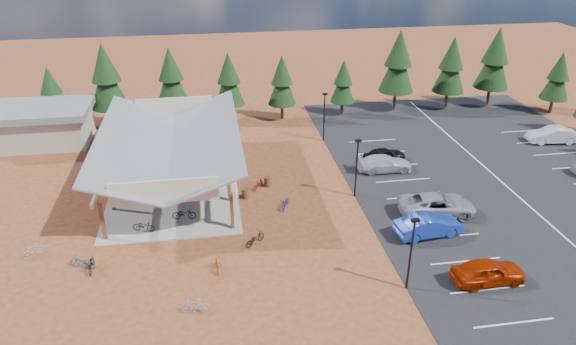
{
  "coord_description": "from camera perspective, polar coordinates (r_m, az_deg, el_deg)",
  "views": [
    {
      "loc": [
        -6.43,
        -34.16,
        21.13
      ],
      "look_at": [
        -0.62,
        2.26,
        2.53
      ],
      "focal_mm": 32.0,
      "sensor_mm": 36.0,
      "label": 1
    }
  ],
  "objects": [
    {
      "name": "ground",
      "position": [
        40.68,
        1.36,
        -4.54
      ],
      "size": [
        140.0,
        140.0,
        0.0
      ],
      "primitive_type": "plane",
      "color": "#5E2B18",
      "rests_on": "ground"
    },
    {
      "name": "bike_12",
      "position": [
        36.91,
        -3.68,
        -7.33
      ],
      "size": [
        1.77,
        1.64,
        0.94
      ],
      "primitive_type": "imported",
      "rotation": [
        0.0,
        0.0,
        2.27
      ],
      "color": "black",
      "rests_on": "ground"
    },
    {
      "name": "bike_9",
      "position": [
        39.78,
        -26.49,
        -7.77
      ],
      "size": [
        1.42,
        1.27,
        0.89
      ],
      "primitive_type": "imported",
      "rotation": [
        0.0,
        0.0,
        2.25
      ],
      "color": "#97989F",
      "rests_on": "ground"
    },
    {
      "name": "pine_2",
      "position": [
        59.39,
        -12.88,
        10.42
      ],
      "size": [
        3.57,
        3.57,
        8.31
      ],
      "color": "#382314",
      "rests_on": "ground"
    },
    {
      "name": "bike_0",
      "position": [
        39.59,
        -15.75,
        -5.72
      ],
      "size": [
        1.74,
        1.0,
        0.86
      ],
      "primitive_type": "imported",
      "rotation": [
        0.0,
        0.0,
        1.29
      ],
      "color": "black",
      "rests_on": "concrete_pad"
    },
    {
      "name": "pine_6",
      "position": [
        62.18,
        12.15,
        11.96
      ],
      "size": [
        4.11,
        4.11,
        9.58
      ],
      "color": "#382314",
      "rests_on": "ground"
    },
    {
      "name": "bike_13",
      "position": [
        31.68,
        -10.29,
        -14.38
      ],
      "size": [
        1.73,
        0.67,
        1.01
      ],
      "primitive_type": "imported",
      "rotation": [
        0.0,
        0.0,
        4.59
      ],
      "color": "#9FA3A9",
      "rests_on": "ground"
    },
    {
      "name": "bike_11",
      "position": [
        34.67,
        -7.9,
        -10.16
      ],
      "size": [
        0.53,
        1.51,
        0.89
      ],
      "primitive_type": "imported",
      "rotation": [
        0.0,
        0.0,
        0.08
      ],
      "color": "maroon",
      "rests_on": "ground"
    },
    {
      "name": "bike_1",
      "position": [
        45.75,
        -13.72,
        -0.66
      ],
      "size": [
        1.89,
        1.06,
        1.09
      ],
      "primitive_type": "imported",
      "rotation": [
        0.0,
        0.0,
        1.25
      ],
      "color": "gray",
      "rests_on": "concrete_pad"
    },
    {
      "name": "car_3",
      "position": [
        47.72,
        10.69,
        1.01
      ],
      "size": [
        5.06,
        2.21,
        1.45
      ],
      "primitive_type": "imported",
      "rotation": [
        0.0,
        0.0,
        1.53
      ],
      "color": "#B9B9B9",
      "rests_on": "asphalt_lot"
    },
    {
      "name": "pine_3",
      "position": [
        58.16,
        -6.59,
        10.25
      ],
      "size": [
        3.35,
        3.35,
        7.81
      ],
      "color": "#382314",
      "rests_on": "ground"
    },
    {
      "name": "pine_0",
      "position": [
        61.38,
        -24.82,
        8.25
      ],
      "size": [
        2.93,
        2.93,
        6.83
      ],
      "color": "#382314",
      "rests_on": "ground"
    },
    {
      "name": "car_9",
      "position": [
        59.39,
        27.3,
        3.72
      ],
      "size": [
        5.12,
        2.29,
        1.63
      ],
      "primitive_type": "imported",
      "rotation": [
        0.0,
        0.0,
        -1.69
      ],
      "color": "silver",
      "rests_on": "asphalt_lot"
    },
    {
      "name": "pine_5",
      "position": [
        60.07,
        6.15,
        10.05
      ],
      "size": [
        2.82,
        2.82,
        6.56
      ],
      "color": "#382314",
      "rests_on": "ground"
    },
    {
      "name": "car_2",
      "position": [
        41.72,
        16.23,
        -3.46
      ],
      "size": [
        6.23,
        3.29,
        1.67
      ],
      "primitive_type": "imported",
      "rotation": [
        0.0,
        0.0,
        1.48
      ],
      "color": "#919398",
      "rests_on": "asphalt_lot"
    },
    {
      "name": "lamp_post_2",
      "position": [
        52.72,
        4.04,
        6.56
      ],
      "size": [
        0.5,
        0.25,
        5.14
      ],
      "color": "black",
      "rests_on": "ground"
    },
    {
      "name": "bike_3",
      "position": [
        53.4,
        -15.46,
        3.21
      ],
      "size": [
        1.89,
        0.73,
        1.11
      ],
      "primitive_type": "imported",
      "rotation": [
        0.0,
        0.0,
        1.68
      ],
      "color": "maroon",
      "rests_on": "concrete_pad"
    },
    {
      "name": "bike_5",
      "position": [
        45.03,
        -8.88,
        -0.66
      ],
      "size": [
        1.84,
        0.89,
        1.06
      ],
      "primitive_type": "imported",
      "rotation": [
        0.0,
        0.0,
        1.34
      ],
      "color": "#A0A2A9",
      "rests_on": "concrete_pad"
    },
    {
      "name": "lamp_post_0",
      "position": [
        32.31,
        13.53,
        -8.28
      ],
      "size": [
        0.5,
        0.25,
        5.14
      ],
      "color": "black",
      "rests_on": "ground"
    },
    {
      "name": "bike_8",
      "position": [
        36.76,
        -21.03,
        -9.51
      ],
      "size": [
        0.69,
        1.8,
        0.93
      ],
      "primitive_type": "imported",
      "rotation": [
        0.0,
        0.0,
        0.04
      ],
      "color": "black",
      "rests_on": "ground"
    },
    {
      "name": "concrete_pad",
      "position": [
        46.38,
        -12.47,
        -0.95
      ],
      "size": [
        10.6,
        18.6,
        0.1
      ],
      "primitive_type": "cube",
      "color": "gray",
      "rests_on": "ground"
    },
    {
      "name": "pine_13",
      "position": [
        67.67,
        27.82,
        9.45
      ],
      "size": [
        3.14,
        3.14,
        7.31
      ],
      "color": "#382314",
      "rests_on": "ground"
    },
    {
      "name": "bike_14",
      "position": [
        41.14,
        -0.26,
        -3.39
      ],
      "size": [
        1.25,
        1.87,
        0.93
      ],
      "primitive_type": "imported",
      "rotation": [
        0.0,
        0.0,
        -0.4
      ],
      "color": "navy",
      "rests_on": "ground"
    },
    {
      "name": "car_4",
      "position": [
        49.52,
        10.65,
        1.95
      ],
      "size": [
        4.28,
        2.4,
        1.38
      ],
      "primitive_type": "imported",
      "rotation": [
        0.0,
        0.0,
        1.77
      ],
      "color": "black",
      "rests_on": "asphalt_lot"
    },
    {
      "name": "lamp_post_1",
      "position": [
        42.04,
        7.64,
        0.93
      ],
      "size": [
        0.5,
        0.25,
        5.14
      ],
      "color": "black",
      "rests_on": "ground"
    },
    {
      "name": "pine_7",
      "position": [
        64.43,
        17.68,
        11.31
      ],
      "size": [
        3.73,
        3.73,
        8.68
      ],
      "color": "#382314",
      "rests_on": "ground"
    },
    {
      "name": "pine_8",
      "position": [
        67.01,
        22.02,
        11.65
      ],
      "size": [
        4.08,
        4.08,
        9.51
      ],
      "color": "#382314",
      "rests_on": "ground"
    },
    {
      "name": "pine_4",
      "position": [
        58.2,
        -0.68,
        10.18
      ],
      "size": [
        3.18,
        3.18,
        7.4
      ],
      "color": "#382314",
      "rests_on": "ground"
    },
    {
      "name": "trash_bin_1",
      "position": [
        44.38,
        -2.29,
        -1.03
      ],
      "size": [
        0.6,
        0.6,
        0.9
      ],
      "primitive_type": "cylinder",
      "color": "#51321D",
      "rests_on": "ground"
    },
    {
      "name": "bike_pavilion",
      "position": [
        44.79,
        -12.94,
        3.33
      ],
      "size": [
        11.65,
        19.4,
        4.97
      ],
      "color": "#542C18",
      "rests_on": "concrete_pad"
    },
    {
      "name": "car_1",
      "position": [
        38.93,
        15.35,
        -5.69
      ],
      "size": [
        5.15,
        2.28,
        1.64
      ],
      "primitive_type": "imported",
      "rotation": [
        0.0,
        0.0,
        1.68
      ],
      "color": "#1A33A0",
      "rests_on": "asphalt_lot"
    },
    {
      "name": "car_0",
      "position": [
        35.54,
        21.36,
        -10.21
      ],
      "size": [
        4.7,
        1.95,
        1.59
      ],
      "primitive_type": "imported",
      "rotation": [
        0.0,
        0.0,
        1.58
      ],
      "color": "#9B2001",
      "rests_on": "asphalt_lot"
    },
    {
      "name": "asphalt_lot",
      "position": [
        49.48,
        22.28,
        -0.64
      ],
      "size": [
        27.0,
        44.0,
        0.04
      ],
      "primitive_type": "cube",
      "color": "black",
      "rests_on": "ground"
    },
    {
      "name": "bike_4",
      "position": [
        40.3,
        -11.49,
        -4.5
      ],
      "size": [
        1.87,
        0.81,
        0.95
      ],
      "primitive_type": "imported",
      "rotation": [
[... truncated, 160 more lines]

